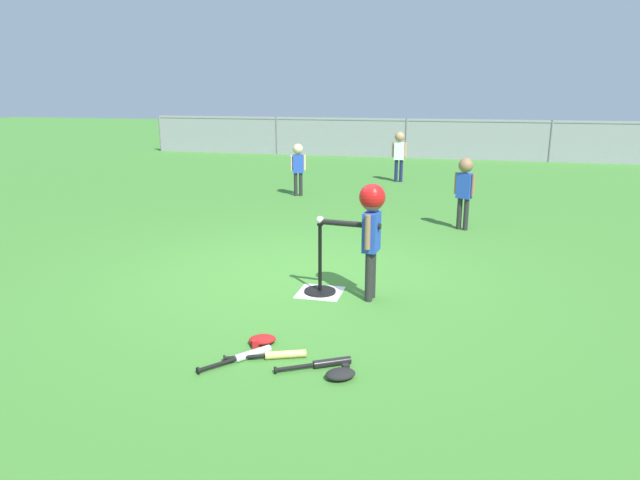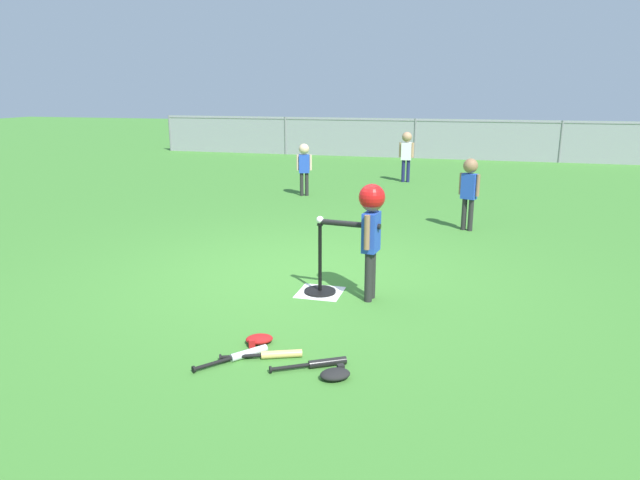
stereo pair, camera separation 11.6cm
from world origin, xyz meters
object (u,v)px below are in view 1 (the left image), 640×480
fielder_deep_center (465,184)px  spare_bat_silver (245,356)px  spare_bat_black (324,363)px  baseball_on_tee (320,220)px  batter_child (371,218)px  fielder_deep_left (399,150)px  batting_tee (320,282)px  glove_near_bats (341,374)px  spare_bat_wood (277,355)px  glove_by_plate (262,340)px  fielder_deep_right (298,163)px

fielder_deep_center → spare_bat_silver: (-1.56, -4.68, -0.64)m
spare_bat_black → baseball_on_tee: bearing=105.0°
batter_child → fielder_deep_left: bearing=94.2°
batting_tee → glove_near_bats: bearing=-71.3°
batter_child → spare_bat_silver: bearing=-115.0°
batting_tee → glove_near_bats: size_ratio=2.64×
batter_child → spare_bat_wood: 1.71m
spare_bat_black → glove_by_plate: bearing=155.2°
batting_tee → glove_by_plate: bearing=-97.3°
fielder_deep_right → fielder_deep_center: 3.70m
fielder_deep_center → glove_near_bats: bearing=-99.5°
spare_bat_silver → fielder_deep_right: bearing=102.7°
batter_child → fielder_deep_right: batter_child is taller
batter_child → spare_bat_wood: (-0.48, -1.44, -0.78)m
batting_tee → spare_bat_wood: batting_tee is taller
baseball_on_tee → batter_child: size_ratio=0.06×
baseball_on_tee → fielder_deep_center: fielder_deep_center is taller
baseball_on_tee → spare_bat_wood: baseball_on_tee is taller
batter_child → spare_bat_silver: (-0.71, -1.52, -0.78)m
glove_by_plate → fielder_deep_right: bearing=103.5°
baseball_on_tee → fielder_deep_right: bearing=108.4°
glove_by_plate → baseball_on_tee: bearing=82.7°
fielder_deep_left → glove_near_bats: fielder_deep_left is taller
baseball_on_tee → fielder_deep_right: 5.43m
batter_child → spare_bat_black: bearing=-93.7°
spare_bat_wood → glove_near_bats: size_ratio=2.23×
baseball_on_tee → batter_child: bearing=-6.5°
fielder_deep_left → spare_bat_silver: (-0.16, -8.91, -0.67)m
fielder_deep_right → glove_near_bats: 7.23m
baseball_on_tee → glove_by_plate: bearing=-97.3°
fielder_deep_left → batting_tee: bearing=-89.7°
glove_near_bats → fielder_deep_right: bearing=108.4°
spare_bat_black → glove_by_plate: size_ratio=1.97×
glove_near_bats → batter_child: bearing=92.1°
baseball_on_tee → glove_by_plate: (-0.16, -1.28, -0.72)m
fielder_deep_right → fielder_deep_left: (1.67, 2.18, 0.06)m
spare_bat_wood → glove_by_plate: size_ratio=2.26×
spare_bat_wood → baseball_on_tee: bearing=91.3°
fielder_deep_right → batting_tee: bearing=-71.6°
batting_tee → fielder_deep_left: fielder_deep_left is taller
fielder_deep_center → fielder_deep_left: 4.46m
batter_child → fielder_deep_left: (-0.55, 7.39, -0.11)m
batting_tee → spare_bat_wood: size_ratio=1.18×
batting_tee → spare_bat_silver: bearing=-97.1°
baseball_on_tee → spare_bat_wood: (0.03, -1.50, -0.72)m
spare_bat_wood → glove_near_bats: glove_near_bats is taller
glove_by_plate → spare_bat_black: bearing=-24.8°
glove_by_plate → fielder_deep_left: bearing=89.1°
fielder_deep_right → spare_bat_silver: bearing=-77.3°
batting_tee → fielder_deep_left: 7.36m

